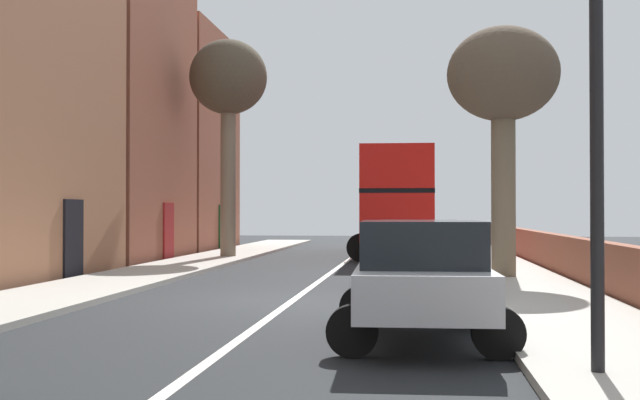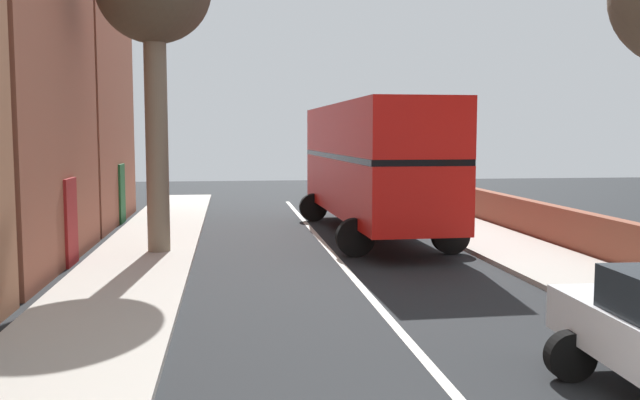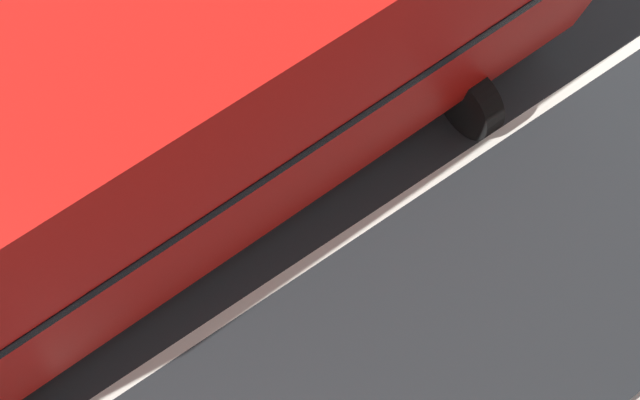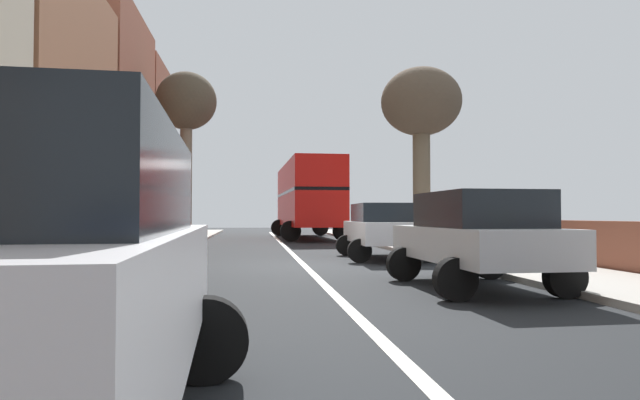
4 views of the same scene
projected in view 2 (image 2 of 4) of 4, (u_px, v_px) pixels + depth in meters
double_decker_bus at (371, 160)px, 21.45m from camera, size 3.75×11.00×4.06m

